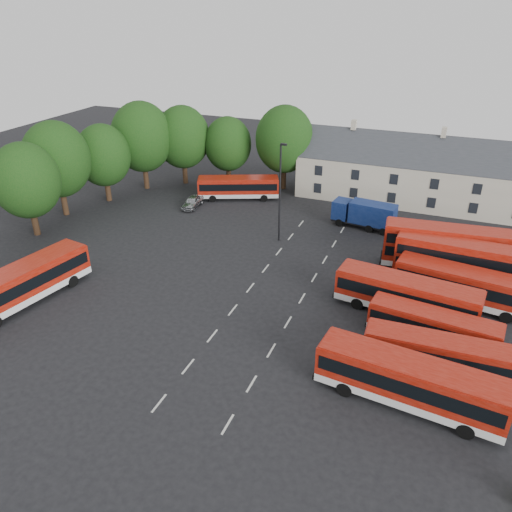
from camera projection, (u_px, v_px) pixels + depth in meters
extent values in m
plane|color=black|center=(242.00, 298.00, 44.58)|extent=(140.00, 140.00, 0.00)
cube|color=beige|center=(159.00, 403.00, 33.01)|extent=(0.15, 1.80, 0.01)
cube|color=beige|center=(188.00, 366.00, 36.32)|extent=(0.15, 1.80, 0.01)
cube|color=beige|center=(212.00, 336.00, 39.62)|extent=(0.15, 1.80, 0.01)
cube|color=beige|center=(233.00, 310.00, 42.92)|extent=(0.15, 1.80, 0.01)
cube|color=beige|center=(250.00, 288.00, 46.23)|extent=(0.15, 1.80, 0.01)
cube|color=beige|center=(266.00, 268.00, 49.53)|extent=(0.15, 1.80, 0.01)
cube|color=beige|center=(279.00, 252.00, 52.83)|extent=(0.15, 1.80, 0.01)
cube|color=beige|center=(291.00, 237.00, 56.14)|extent=(0.15, 1.80, 0.01)
cube|color=beige|center=(301.00, 224.00, 59.44)|extent=(0.15, 1.80, 0.01)
cube|color=beige|center=(228.00, 424.00, 31.37)|extent=(0.15, 1.80, 0.01)
cube|color=beige|center=(252.00, 384.00, 34.68)|extent=(0.15, 1.80, 0.01)
cube|color=beige|center=(271.00, 350.00, 37.98)|extent=(0.15, 1.80, 0.01)
cube|color=beige|center=(288.00, 322.00, 41.28)|extent=(0.15, 1.80, 0.01)
cube|color=beige|center=(302.00, 298.00, 44.59)|extent=(0.15, 1.80, 0.01)
cube|color=beige|center=(314.00, 278.00, 47.89)|extent=(0.15, 1.80, 0.01)
cube|color=beige|center=(325.00, 260.00, 51.19)|extent=(0.15, 1.80, 0.01)
cube|color=beige|center=(334.00, 244.00, 54.50)|extent=(0.15, 1.80, 0.01)
cube|color=beige|center=(342.00, 230.00, 57.80)|extent=(0.15, 1.80, 0.01)
cylinder|color=black|center=(34.00, 219.00, 55.86)|extent=(0.70, 0.70, 3.85)
ellipsoid|color=#10390F|center=(26.00, 181.00, 53.81)|extent=(7.26, 7.26, 8.35)
cylinder|color=black|center=(64.00, 198.00, 61.06)|extent=(0.70, 0.70, 4.20)
ellipsoid|color=#10390F|center=(56.00, 160.00, 58.82)|extent=(7.92, 7.92, 9.11)
cylinder|color=black|center=(108.00, 187.00, 65.48)|extent=(0.70, 0.70, 3.67)
ellipsoid|color=#10390F|center=(103.00, 155.00, 63.52)|extent=(6.93, 6.93, 7.97)
cylinder|color=black|center=(146.00, 173.00, 69.62)|extent=(0.70, 0.70, 4.38)
ellipsoid|color=#10390F|center=(142.00, 137.00, 67.29)|extent=(8.25, 8.25, 9.49)
cylinder|color=black|center=(185.00, 169.00, 71.69)|extent=(0.70, 0.70, 4.02)
ellipsoid|color=#10390F|center=(183.00, 137.00, 69.55)|extent=(7.59, 7.59, 8.73)
cylinder|color=black|center=(229.00, 172.00, 71.49)|extent=(0.70, 0.70, 3.50)
ellipsoid|color=#10390F|center=(228.00, 144.00, 69.63)|extent=(6.60, 6.60, 7.59)
cylinder|color=black|center=(284.00, 174.00, 69.53)|extent=(0.70, 0.70, 4.20)
ellipsoid|color=#10390F|center=(285.00, 139.00, 67.30)|extent=(7.92, 7.92, 9.11)
cube|color=beige|center=(435.00, 185.00, 63.50)|extent=(35.00, 7.00, 5.50)
cube|color=#2D3035|center=(439.00, 164.00, 62.24)|extent=(35.70, 7.13, 7.13)
cube|color=beige|center=(354.00, 125.00, 64.03)|extent=(0.60, 0.90, 1.20)
cube|color=beige|center=(444.00, 132.00, 60.42)|extent=(0.60, 0.90, 1.20)
cube|color=silver|center=(407.00, 393.00, 32.64)|extent=(12.24, 4.09, 0.60)
cube|color=maroon|center=(410.00, 377.00, 32.01)|extent=(12.24, 4.09, 2.13)
cube|color=black|center=(410.00, 377.00, 31.98)|extent=(11.77, 4.10, 1.04)
cube|color=maroon|center=(413.00, 364.00, 31.50)|extent=(11.99, 3.95, 0.13)
cylinder|color=black|center=(344.00, 389.00, 33.42)|extent=(1.12, 0.43, 1.09)
cylinder|color=black|center=(471.00, 405.00, 32.12)|extent=(1.12, 0.43, 1.09)
cube|color=silver|center=(434.00, 363.00, 35.57)|extent=(10.08, 2.60, 0.50)
cube|color=maroon|center=(437.00, 350.00, 35.05)|extent=(10.08, 2.60, 1.77)
cube|color=black|center=(437.00, 350.00, 35.03)|extent=(9.68, 2.64, 0.86)
cube|color=maroon|center=(439.00, 340.00, 34.62)|extent=(9.87, 2.50, 0.11)
cylinder|color=black|center=(386.00, 365.00, 35.79)|extent=(0.92, 0.28, 0.91)
cylinder|color=black|center=(481.00, 367.00, 35.58)|extent=(0.92, 0.28, 0.91)
cube|color=silver|center=(431.00, 335.00, 38.56)|extent=(9.90, 3.42, 0.49)
cube|color=maroon|center=(434.00, 323.00, 38.05)|extent=(9.90, 3.42, 1.72)
cube|color=black|center=(434.00, 323.00, 38.03)|extent=(9.53, 3.43, 0.84)
cube|color=maroon|center=(436.00, 314.00, 37.64)|extent=(9.70, 3.31, 0.11)
cylinder|color=black|center=(388.00, 333.00, 39.23)|extent=(0.91, 0.36, 0.88)
cylinder|color=black|center=(475.00, 343.00, 38.11)|extent=(0.91, 0.36, 0.88)
cube|color=silver|center=(405.00, 305.00, 42.06)|extent=(11.95, 4.07, 0.59)
cube|color=maroon|center=(407.00, 292.00, 41.45)|extent=(11.95, 4.07, 2.08)
cube|color=black|center=(407.00, 291.00, 41.43)|extent=(11.49, 4.08, 1.01)
cube|color=maroon|center=(409.00, 280.00, 40.95)|extent=(11.71, 3.94, 0.13)
cylinder|color=black|center=(357.00, 303.00, 42.86)|extent=(1.09, 0.43, 1.06)
cylinder|color=black|center=(453.00, 313.00, 41.54)|extent=(1.09, 0.43, 1.06)
cube|color=silver|center=(462.00, 296.00, 43.46)|extent=(11.86, 4.25, 0.58)
cube|color=maroon|center=(465.00, 283.00, 42.85)|extent=(11.86, 4.25, 2.06)
cube|color=black|center=(465.00, 282.00, 42.83)|extent=(11.41, 4.25, 1.00)
cube|color=maroon|center=(468.00, 272.00, 42.36)|extent=(11.61, 4.11, 0.13)
cylinder|color=black|center=(415.00, 294.00, 44.31)|extent=(1.09, 0.44, 1.05)
cylinder|color=black|center=(509.00, 303.00, 42.87)|extent=(1.09, 0.44, 1.05)
cube|color=silver|center=(453.00, 278.00, 46.39)|extent=(10.92, 2.94, 0.54)
cube|color=maroon|center=(456.00, 259.00, 45.51)|extent=(10.92, 2.94, 3.29)
cube|color=black|center=(455.00, 265.00, 45.80)|extent=(10.49, 2.98, 0.93)
cube|color=maroon|center=(460.00, 243.00, 44.73)|extent=(10.69, 2.83, 0.12)
cylinder|color=black|center=(412.00, 278.00, 46.88)|extent=(0.99, 0.32, 0.98)
cylinder|color=black|center=(493.00, 282.00, 46.15)|extent=(0.99, 0.32, 0.98)
cube|color=black|center=(458.00, 253.00, 45.22)|extent=(10.49, 2.98, 0.93)
cube|color=silver|center=(442.00, 264.00, 48.70)|extent=(11.66, 3.73, 0.57)
cube|color=maroon|center=(445.00, 245.00, 47.77)|extent=(11.66, 3.73, 3.49)
cube|color=black|center=(444.00, 251.00, 48.08)|extent=(11.21, 3.75, 0.99)
cube|color=maroon|center=(449.00, 228.00, 46.94)|extent=(11.43, 3.60, 0.13)
cylinder|color=black|center=(402.00, 267.00, 48.72)|extent=(1.07, 0.39, 1.04)
cylinder|color=black|center=(480.00, 266.00, 48.94)|extent=(1.07, 0.39, 1.04)
cube|color=black|center=(447.00, 239.00, 47.45)|extent=(11.21, 3.75, 0.99)
cube|color=silver|center=(26.00, 294.00, 43.67)|extent=(4.79, 12.56, 0.61)
cube|color=maroon|center=(23.00, 280.00, 43.03)|extent=(4.79, 12.56, 2.18)
cube|color=black|center=(23.00, 279.00, 43.00)|extent=(4.78, 12.09, 1.06)
cube|color=maroon|center=(20.00, 268.00, 42.50)|extent=(4.64, 12.30, 0.13)
cylinder|color=black|center=(54.00, 274.00, 47.37)|extent=(0.49, 1.15, 1.12)
cube|color=silver|center=(238.00, 194.00, 66.47)|extent=(10.67, 6.37, 0.53)
cube|color=maroon|center=(238.00, 185.00, 65.92)|extent=(10.67, 6.37, 1.87)
cube|color=black|center=(238.00, 185.00, 65.89)|extent=(10.30, 6.26, 0.91)
cube|color=maroon|center=(238.00, 178.00, 65.46)|extent=(10.43, 6.20, 0.12)
cylinder|color=black|center=(213.00, 199.00, 65.54)|extent=(0.99, 0.63, 0.96)
cylinder|color=black|center=(263.00, 192.00, 67.63)|extent=(0.99, 0.63, 0.96)
cube|color=black|center=(363.00, 223.00, 58.20)|extent=(7.39, 2.85, 0.27)
cube|color=navy|center=(342.00, 209.00, 58.82)|extent=(2.08, 2.47, 2.16)
cube|color=black|center=(335.00, 205.00, 59.04)|extent=(0.34, 1.91, 1.08)
cube|color=navy|center=(373.00, 214.00, 57.13)|extent=(5.38, 2.91, 2.43)
cylinder|color=black|center=(339.00, 223.00, 58.57)|extent=(0.93, 0.37, 0.90)
cylinder|color=black|center=(388.00, 225.00, 57.86)|extent=(0.93, 0.37, 0.90)
imported|color=#9FA1A6|center=(193.00, 202.00, 63.81)|extent=(2.02, 4.36, 1.44)
cylinder|color=black|center=(280.00, 194.00, 52.86)|extent=(0.19, 0.19, 10.79)
cube|color=black|center=(284.00, 144.00, 50.23)|extent=(0.68, 0.38, 0.19)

